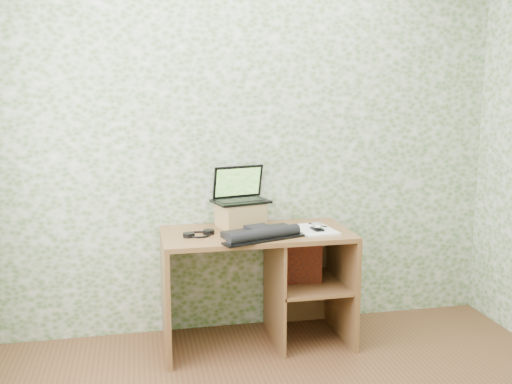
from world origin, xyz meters
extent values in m
plane|color=silver|center=(0.00, 1.75, 1.30)|extent=(3.50, 0.00, 3.50)
cube|color=brown|center=(0.00, 1.44, 0.73)|extent=(1.20, 0.60, 0.03)
cube|color=brown|center=(-0.58, 1.44, 0.36)|extent=(0.03, 0.60, 0.72)
cube|color=brown|center=(0.58, 1.44, 0.36)|extent=(0.03, 0.60, 0.72)
cube|color=brown|center=(0.12, 1.44, 0.36)|extent=(0.02, 0.56, 0.72)
cube|color=brown|center=(0.35, 1.44, 0.38)|extent=(0.46, 0.56, 0.02)
cube|color=brown|center=(0.36, 1.73, 0.36)|extent=(0.48, 0.02, 0.72)
cube|color=#9A7545|center=(-0.08, 1.58, 0.83)|extent=(0.32, 0.29, 0.17)
cube|color=black|center=(-0.08, 1.58, 0.92)|extent=(0.40, 0.32, 0.02)
cube|color=black|center=(-0.08, 1.58, 0.93)|extent=(0.32, 0.20, 0.00)
cube|color=black|center=(-0.08, 1.68, 1.04)|extent=(0.35, 0.14, 0.22)
cube|color=#21651D|center=(-0.08, 1.67, 1.04)|extent=(0.31, 0.12, 0.18)
cube|color=black|center=(0.00, 1.34, 0.77)|extent=(0.49, 0.31, 0.04)
cube|color=black|center=(0.00, 1.34, 0.78)|extent=(0.19, 0.19, 0.06)
cylinder|color=black|center=(0.00, 1.22, 0.79)|extent=(0.48, 0.23, 0.07)
cube|color=black|center=(0.00, 1.22, 0.76)|extent=(0.53, 0.27, 0.01)
torus|color=black|center=(-0.37, 1.42, 0.76)|extent=(0.20, 0.20, 0.01)
cylinder|color=black|center=(-0.44, 1.39, 0.76)|extent=(0.07, 0.07, 0.03)
cylinder|color=black|center=(-0.31, 1.45, 0.76)|extent=(0.07, 0.07, 0.03)
cube|color=silver|center=(0.37, 1.38, 0.76)|extent=(0.26, 0.34, 0.01)
ellipsoid|color=#B8B8BA|center=(0.38, 1.35, 0.78)|extent=(0.08, 0.12, 0.04)
cylinder|color=black|center=(0.42, 1.46, 0.77)|extent=(0.09, 0.13, 0.01)
cube|color=maroon|center=(0.31, 1.44, 0.53)|extent=(0.25, 0.11, 0.29)
camera|label=1|loc=(-0.73, -2.03, 1.63)|focal=40.00mm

